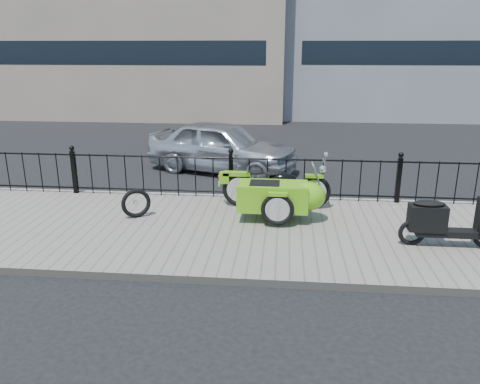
# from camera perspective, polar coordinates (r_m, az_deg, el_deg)

# --- Properties ---
(ground) EXTENTS (120.00, 120.00, 0.00)m
(ground) POSITION_cam_1_polar(r_m,az_deg,el_deg) (8.99, -2.02, -3.91)
(ground) COLOR black
(ground) RESTS_ON ground
(sidewalk) EXTENTS (30.00, 3.80, 0.12)m
(sidewalk) POSITION_cam_1_polar(r_m,az_deg,el_deg) (8.51, -2.46, -4.75)
(sidewalk) COLOR slate
(sidewalk) RESTS_ON ground
(curb) EXTENTS (30.00, 0.10, 0.12)m
(curb) POSITION_cam_1_polar(r_m,az_deg,el_deg) (10.32, -0.98, -0.72)
(curb) COLOR gray
(curb) RESTS_ON ground
(iron_fence) EXTENTS (14.11, 0.11, 1.08)m
(iron_fence) POSITION_cam_1_polar(r_m,az_deg,el_deg) (10.04, -1.09, 1.89)
(iron_fence) COLOR black
(iron_fence) RESTS_ON sidewalk
(motorcycle_sidecar) EXTENTS (2.28, 1.48, 0.98)m
(motorcycle_sidecar) POSITION_cam_1_polar(r_m,az_deg,el_deg) (8.85, 5.17, -0.24)
(motorcycle_sidecar) COLOR black
(motorcycle_sidecar) RESTS_ON sidewalk
(scooter) EXTENTS (1.62, 0.47, 1.09)m
(scooter) POSITION_cam_1_polar(r_m,az_deg,el_deg) (8.26, 23.55, -3.33)
(scooter) COLOR black
(scooter) RESTS_ON sidewalk
(spare_tire) EXTENTS (0.53, 0.36, 0.57)m
(spare_tire) POSITION_cam_1_polar(r_m,az_deg,el_deg) (9.11, -12.55, -1.35)
(spare_tire) COLOR black
(spare_tire) RESTS_ON sidewalk
(sedan_car) EXTENTS (4.36, 2.84, 1.38)m
(sedan_car) POSITION_cam_1_polar(r_m,az_deg,el_deg) (12.61, -2.18, 5.56)
(sedan_car) COLOR silver
(sedan_car) RESTS_ON ground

